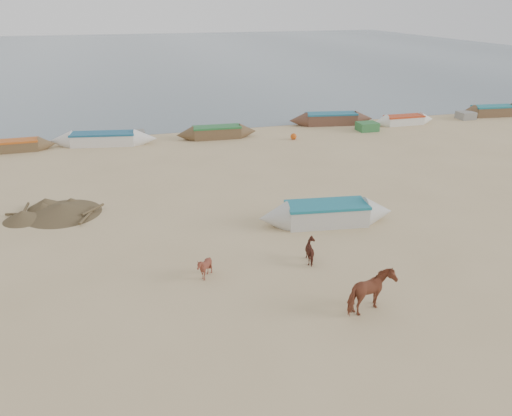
# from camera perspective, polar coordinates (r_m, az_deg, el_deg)

# --- Properties ---
(ground) EXTENTS (140.00, 140.00, 0.00)m
(ground) POSITION_cam_1_polar(r_m,az_deg,el_deg) (18.46, 3.48, -7.50)
(ground) COLOR tan
(ground) RESTS_ON ground
(sea) EXTENTS (160.00, 160.00, 0.00)m
(sea) POSITION_cam_1_polar(r_m,az_deg,el_deg) (97.58, -13.40, 16.71)
(sea) COLOR slate
(sea) RESTS_ON ground
(cow_adult) EXTENTS (1.85, 1.31, 1.42)m
(cow_adult) POSITION_cam_1_polar(r_m,az_deg,el_deg) (16.42, 12.98, -9.38)
(cow_adult) COLOR brown
(cow_adult) RESTS_ON ground
(calf_front) EXTENTS (0.92, 0.85, 0.88)m
(calf_front) POSITION_cam_1_polar(r_m,az_deg,el_deg) (18.02, -5.90, -6.77)
(calf_front) COLOR brown
(calf_front) RESTS_ON ground
(calf_right) EXTENTS (0.95, 1.03, 0.88)m
(calf_right) POSITION_cam_1_polar(r_m,az_deg,el_deg) (19.16, 6.50, -4.91)
(calf_right) COLOR #53261A
(calf_right) RESTS_ON ground
(near_canoe) EXTENTS (6.23, 2.24, 0.96)m
(near_canoe) POSITION_cam_1_polar(r_m,az_deg,el_deg) (22.40, 8.06, -0.64)
(near_canoe) COLOR beige
(near_canoe) RESTS_ON ground
(debris_pile) EXTENTS (4.20, 4.20, 0.48)m
(debris_pile) POSITION_cam_1_polar(r_m,az_deg,el_deg) (25.01, -21.25, -0.07)
(debris_pile) COLOR brown
(debris_pile) RESTS_ON ground
(waterline_canoes) EXTENTS (58.03, 4.62, 0.94)m
(waterline_canoes) POSITION_cam_1_polar(r_m,az_deg,el_deg) (36.68, -7.75, 8.57)
(waterline_canoes) COLOR brown
(waterline_canoes) RESTS_ON ground
(beach_clutter) EXTENTS (46.20, 4.15, 0.64)m
(beach_clutter) POSITION_cam_1_polar(r_m,az_deg,el_deg) (36.82, -0.82, 8.62)
(beach_clutter) COLOR #2F693C
(beach_clutter) RESTS_ON ground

